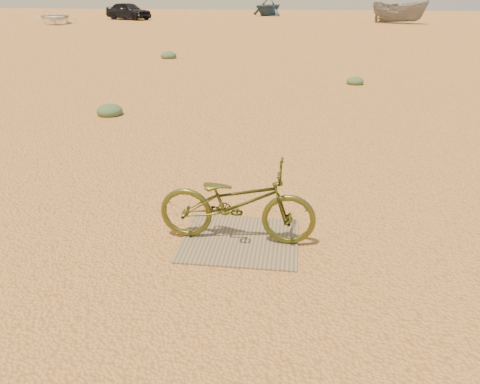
# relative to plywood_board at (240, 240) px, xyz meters

# --- Properties ---
(ground) EXTENTS (120.00, 120.00, 0.00)m
(ground) POSITION_rel_plywood_board_xyz_m (0.30, -0.39, -0.01)
(ground) COLOR #E29858
(ground) RESTS_ON ground
(plywood_board) EXTENTS (1.35, 1.18, 0.02)m
(plywood_board) POSITION_rel_plywood_board_xyz_m (0.00, 0.00, 0.00)
(plywood_board) COLOR #85735A
(plywood_board) RESTS_ON ground
(bicycle) EXTENTS (1.80, 0.65, 0.94)m
(bicycle) POSITION_rel_plywood_board_xyz_m (-0.04, 0.00, 0.48)
(bicycle) COLOR #484C1A
(bicycle) RESTS_ON plywood_board
(car) EXTENTS (4.68, 3.38, 1.48)m
(car) POSITION_rel_plywood_board_xyz_m (-15.02, 38.33, 0.73)
(car) COLOR black
(car) RESTS_ON ground
(boat_near_left) EXTENTS (5.15, 5.78, 0.99)m
(boat_near_left) POSITION_rel_plywood_board_xyz_m (-19.12, 32.73, 0.48)
(boat_near_left) COLOR white
(boat_near_left) RESTS_ON ground
(boat_far_left) EXTENTS (4.88, 5.02, 2.01)m
(boat_far_left) POSITION_rel_plywood_board_xyz_m (-3.08, 46.17, 1.00)
(boat_far_left) COLOR navy
(boat_far_left) RESTS_ON ground
(boat_mid_right) EXTENTS (4.76, 3.79, 1.75)m
(boat_mid_right) POSITION_rel_plywood_board_xyz_m (8.12, 36.55, 0.87)
(boat_mid_right) COLOR gray
(boat_mid_right) RESTS_ON ground
(kale_a) EXTENTS (0.59, 0.59, 0.33)m
(kale_a) POSITION_rel_plywood_board_xyz_m (-3.73, 5.41, -0.01)
(kale_a) COLOR #4D6947
(kale_a) RESTS_ON ground
(kale_b) EXTENTS (0.52, 0.52, 0.29)m
(kale_b) POSITION_rel_plywood_board_xyz_m (2.24, 9.95, -0.01)
(kale_b) COLOR #4D6947
(kale_b) RESTS_ON ground
(kale_c) EXTENTS (0.65, 0.65, 0.36)m
(kale_c) POSITION_rel_plywood_board_xyz_m (-4.88, 14.69, -0.01)
(kale_c) COLOR #4D6947
(kale_c) RESTS_ON ground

